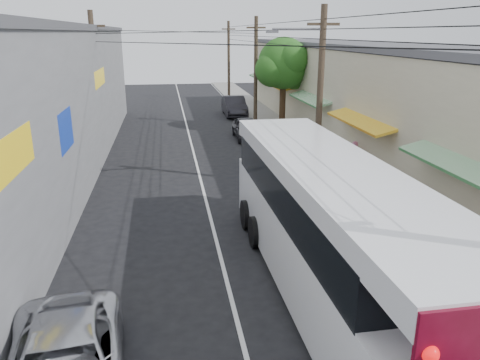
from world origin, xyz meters
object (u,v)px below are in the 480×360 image
(parked_car_far, at_px, (234,106))
(parked_car_mid, at_px, (247,128))
(parked_suv, at_px, (276,161))
(pedestrian_far, at_px, (339,165))
(coach_bus, at_px, (328,227))
(pedestrian_near, at_px, (354,157))

(parked_car_far, bearing_deg, parked_car_mid, -92.60)
(parked_suv, height_order, pedestrian_far, pedestrian_far)
(parked_car_far, height_order, pedestrian_far, pedestrian_far)
(coach_bus, height_order, pedestrian_far, coach_bus)
(parked_car_mid, bearing_deg, pedestrian_near, -67.56)
(parked_car_mid, bearing_deg, coach_bus, -93.36)
(parked_car_mid, distance_m, pedestrian_far, 10.95)
(pedestrian_near, bearing_deg, coach_bus, 85.47)
(parked_car_mid, distance_m, pedestrian_near, 10.01)
(parked_car_far, bearing_deg, pedestrian_far, -83.76)
(parked_suv, bearing_deg, pedestrian_far, -38.64)
(coach_bus, bearing_deg, parked_suv, 83.02)
(coach_bus, bearing_deg, parked_car_mid, 85.76)
(parked_suv, relative_size, pedestrian_far, 2.94)
(parked_suv, xyz_separation_m, parked_car_far, (0.50, 17.90, 0.07))
(parked_car_far, bearing_deg, pedestrian_near, -79.38)
(parked_car_mid, xyz_separation_m, parked_car_far, (0.50, 9.25, 0.12))
(parked_car_mid, height_order, pedestrian_near, pedestrian_near)
(coach_bus, relative_size, pedestrian_near, 7.81)
(pedestrian_near, bearing_deg, pedestrian_far, 68.39)
(parked_suv, xyz_separation_m, pedestrian_near, (3.80, -0.60, 0.20))
(parked_car_far, relative_size, pedestrian_near, 3.01)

